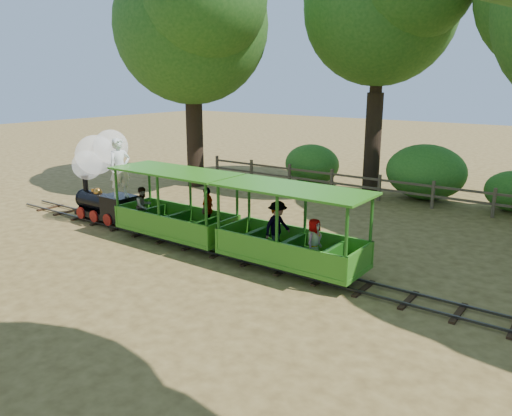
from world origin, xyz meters
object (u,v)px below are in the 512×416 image
Objects in this scene: carriage_front at (176,214)px; fence at (405,189)px; locomotive at (101,169)px; carriage_rear at (290,238)px.

fence is at bearing 64.99° from carriage_front.
carriage_rear is (7.07, -0.06, -0.91)m from locomotive.
fence is at bearing 48.60° from locomotive.
locomotive is at bearing -131.40° from fence.
carriage_rear is 0.21× the size of fence.
fence is at bearing 90.53° from carriage_rear.
carriage_front is at bearing -0.80° from locomotive.
carriage_rear is at bearing -0.45° from locomotive.
carriage_rear is (3.80, -0.01, 0.02)m from carriage_front.
locomotive reaches higher than carriage_rear.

